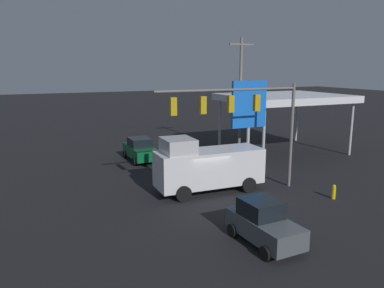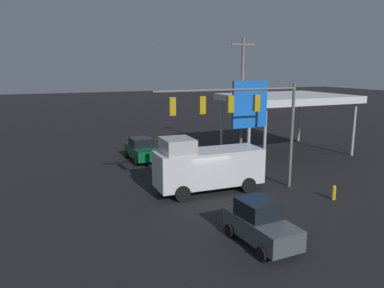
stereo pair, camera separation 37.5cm
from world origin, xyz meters
TOP-DOWN VIEW (x-y plane):
  - ground_plane at (0.00, 0.00)m, footprint 200.00×200.00m
  - traffic_signal_assembly at (-1.92, 0.95)m, footprint 9.38×0.43m
  - utility_pole at (-7.97, -9.19)m, footprint 2.40×0.26m
  - gas_station_canopy at (-11.78, -7.80)m, footprint 10.49×8.63m
  - price_sign at (-4.84, -2.78)m, footprint 2.78×0.27m
  - delivery_truck at (-0.23, -0.23)m, footprint 6.85×2.68m
  - hatchback_crossing at (0.59, 7.20)m, footprint 2.12×3.88m
  - sedan_waiting at (1.38, -9.73)m, footprint 2.14×4.44m
  - fire_hydrant at (-6.60, 4.08)m, footprint 0.24×0.24m

SIDE VIEW (x-z plane):
  - ground_plane at x=0.00m, z-range 0.00..0.00m
  - fire_hydrant at x=-6.60m, z-range 0.00..0.88m
  - hatchback_crossing at x=0.59m, z-range -0.04..1.93m
  - sedan_waiting at x=1.38m, z-range -0.01..1.92m
  - delivery_truck at x=-0.23m, z-range -0.10..3.48m
  - price_sign at x=-4.84m, z-range 1.48..8.30m
  - gas_station_canopy at x=-11.78m, z-range 2.30..7.61m
  - traffic_signal_assembly at x=-1.92m, z-range 1.79..8.55m
  - utility_pole at x=-7.97m, z-range 0.29..10.61m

